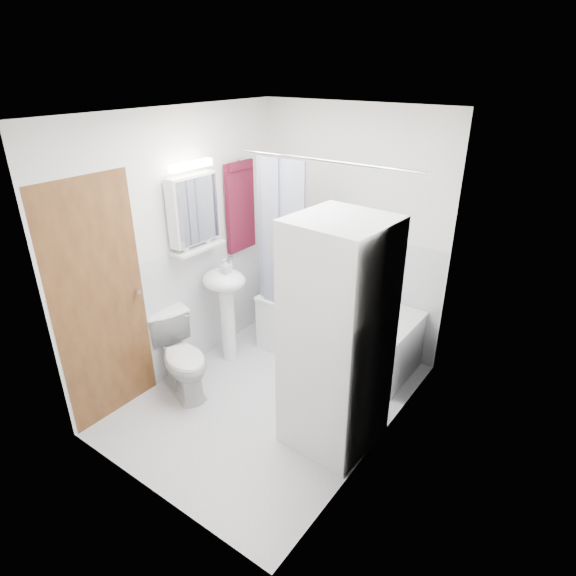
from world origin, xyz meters
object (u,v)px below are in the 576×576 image
Objects in this scene: bathtub at (338,328)px; sink at (225,294)px; toilet at (182,357)px; washer_dryer at (336,338)px.

sink is (-0.88, -0.65, 0.38)m from bathtub.
toilet reaches higher than bathtub.
sink is 0.73m from toilet.
bathtub is 2.17× the size of toilet.
sink is 1.48× the size of toilet.
sink is at bearing 23.54° from toilet.
bathtub is at bearing 36.53° from sink.
sink is 1.49m from washer_dryer.
bathtub is 1.54m from toilet.
washer_dryer reaches higher than sink.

